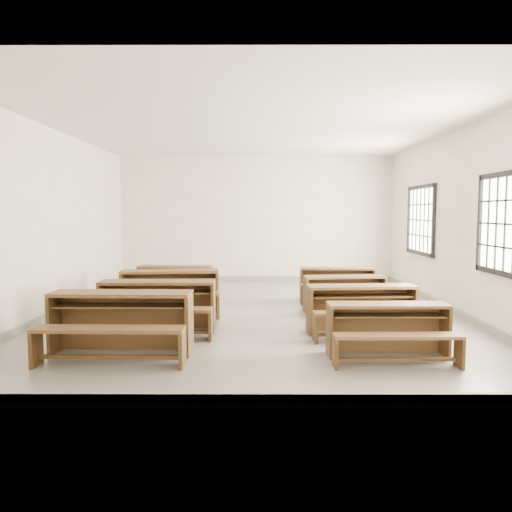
{
  "coord_description": "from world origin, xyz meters",
  "views": [
    {
      "loc": [
        0.03,
        -8.69,
        1.76
      ],
      "look_at": [
        0.0,
        0.0,
        1.0
      ],
      "focal_mm": 35.0,
      "sensor_mm": 36.0,
      "label": 1
    }
  ],
  "objects_px": {
    "desk_set_2": "(170,289)",
    "desk_set_4": "(388,326)",
    "desk_set_7": "(337,282)",
    "desk_set_5": "(362,306)",
    "desk_set_6": "(345,291)",
    "desk_set_0": "(120,319)",
    "desk_set_3": "(175,280)",
    "desk_set_1": "(157,302)"
  },
  "relations": [
    {
      "from": "desk_set_4",
      "to": "desk_set_6",
      "type": "relative_size",
      "value": 0.97
    },
    {
      "from": "desk_set_4",
      "to": "desk_set_5",
      "type": "relative_size",
      "value": 0.9
    },
    {
      "from": "desk_set_1",
      "to": "desk_set_7",
      "type": "bearing_deg",
      "value": 39.67
    },
    {
      "from": "desk_set_5",
      "to": "desk_set_7",
      "type": "distance_m",
      "value": 2.73
    },
    {
      "from": "desk_set_0",
      "to": "desk_set_6",
      "type": "xyz_separation_m",
      "value": [
        3.24,
        2.65,
        -0.08
      ]
    },
    {
      "from": "desk_set_0",
      "to": "desk_set_2",
      "type": "xyz_separation_m",
      "value": [
        0.17,
        2.52,
        -0.01
      ]
    },
    {
      "from": "desk_set_1",
      "to": "desk_set_5",
      "type": "distance_m",
      "value": 3.0
    },
    {
      "from": "desk_set_0",
      "to": "desk_set_3",
      "type": "height_order",
      "value": "desk_set_0"
    },
    {
      "from": "desk_set_3",
      "to": "desk_set_4",
      "type": "distance_m",
      "value": 5.21
    },
    {
      "from": "desk_set_6",
      "to": "desk_set_7",
      "type": "distance_m",
      "value": 1.16
    },
    {
      "from": "desk_set_1",
      "to": "desk_set_3",
      "type": "height_order",
      "value": "desk_set_1"
    },
    {
      "from": "desk_set_1",
      "to": "desk_set_6",
      "type": "relative_size",
      "value": 1.13
    },
    {
      "from": "desk_set_5",
      "to": "desk_set_1",
      "type": "bearing_deg",
      "value": 174.22
    },
    {
      "from": "desk_set_4",
      "to": "desk_set_7",
      "type": "bearing_deg",
      "value": 89.55
    },
    {
      "from": "desk_set_7",
      "to": "desk_set_4",
      "type": "bearing_deg",
      "value": -87.08
    },
    {
      "from": "desk_set_2",
      "to": "desk_set_7",
      "type": "xyz_separation_m",
      "value": [
        3.11,
        1.29,
        -0.06
      ]
    },
    {
      "from": "desk_set_2",
      "to": "desk_set_0",
      "type": "bearing_deg",
      "value": -100.14
    },
    {
      "from": "desk_set_3",
      "to": "desk_set_7",
      "type": "distance_m",
      "value": 3.27
    },
    {
      "from": "desk_set_1",
      "to": "desk_set_2",
      "type": "height_order",
      "value": "same"
    },
    {
      "from": "desk_set_6",
      "to": "desk_set_4",
      "type": "bearing_deg",
      "value": -95.27
    },
    {
      "from": "desk_set_5",
      "to": "desk_set_6",
      "type": "xyz_separation_m",
      "value": [
        0.03,
        1.57,
        -0.04
      ]
    },
    {
      "from": "desk_set_1",
      "to": "desk_set_5",
      "type": "xyz_separation_m",
      "value": [
        2.99,
        -0.09,
        -0.03
      ]
    },
    {
      "from": "desk_set_1",
      "to": "desk_set_0",
      "type": "bearing_deg",
      "value": -101.52
    },
    {
      "from": "desk_set_2",
      "to": "desk_set_4",
      "type": "distance_m",
      "value": 4.07
    },
    {
      "from": "desk_set_0",
      "to": "desk_set_4",
      "type": "bearing_deg",
      "value": -0.9
    },
    {
      "from": "desk_set_1",
      "to": "desk_set_2",
      "type": "distance_m",
      "value": 1.34
    },
    {
      "from": "desk_set_4",
      "to": "desk_set_6",
      "type": "xyz_separation_m",
      "value": [
        -0.04,
        2.75,
        -0.01
      ]
    },
    {
      "from": "desk_set_2",
      "to": "desk_set_6",
      "type": "xyz_separation_m",
      "value": [
        3.07,
        0.13,
        -0.07
      ]
    },
    {
      "from": "desk_set_4",
      "to": "desk_set_0",
      "type": "bearing_deg",
      "value": 177.74
    },
    {
      "from": "desk_set_1",
      "to": "desk_set_2",
      "type": "bearing_deg",
      "value": 91.11
    },
    {
      "from": "desk_set_7",
      "to": "desk_set_3",
      "type": "bearing_deg",
      "value": -179.83
    },
    {
      "from": "desk_set_1",
      "to": "desk_set_6",
      "type": "bearing_deg",
      "value": 25.02
    },
    {
      "from": "desk_set_0",
      "to": "desk_set_3",
      "type": "xyz_separation_m",
      "value": [
        0.02,
        3.96,
        -0.06
      ]
    },
    {
      "from": "desk_set_6",
      "to": "desk_set_0",
      "type": "bearing_deg",
      "value": -146.86
    },
    {
      "from": "desk_set_1",
      "to": "desk_set_5",
      "type": "height_order",
      "value": "desk_set_1"
    },
    {
      "from": "desk_set_3",
      "to": "desk_set_1",
      "type": "bearing_deg",
      "value": -82.43
    },
    {
      "from": "desk_set_0",
      "to": "desk_set_5",
      "type": "xyz_separation_m",
      "value": [
        3.21,
        1.08,
        -0.04
      ]
    },
    {
      "from": "desk_set_4",
      "to": "desk_set_6",
      "type": "bearing_deg",
      "value": 90.41
    },
    {
      "from": "desk_set_3",
      "to": "desk_set_6",
      "type": "height_order",
      "value": "desk_set_3"
    },
    {
      "from": "desk_set_6",
      "to": "desk_set_5",
      "type": "bearing_deg",
      "value": -97.22
    },
    {
      "from": "desk_set_1",
      "to": "desk_set_5",
      "type": "bearing_deg",
      "value": -2.76
    },
    {
      "from": "desk_set_2",
      "to": "desk_set_7",
      "type": "relative_size",
      "value": 1.17
    }
  ]
}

